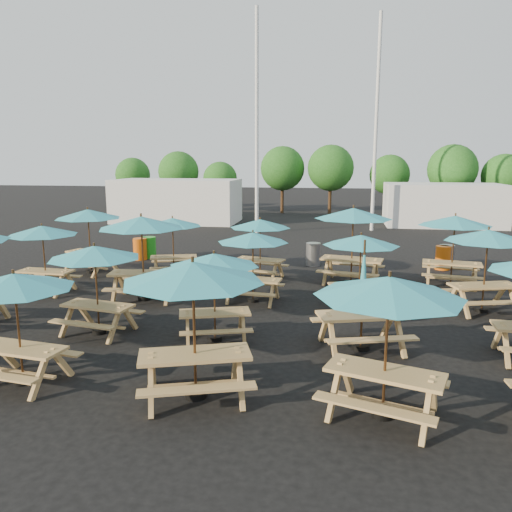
% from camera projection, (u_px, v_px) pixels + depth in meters
% --- Properties ---
extents(ground, '(120.00, 120.00, 0.00)m').
position_uv_depth(ground, '(248.00, 303.00, 14.46)').
color(ground, black).
rests_on(ground, ground).
extents(picnic_unit_2, '(2.22, 2.22, 2.13)m').
position_uv_depth(picnic_unit_2, '(42.00, 234.00, 15.22)').
color(picnic_unit_2, '#AB844C').
rests_on(picnic_unit_2, ground).
extents(picnic_unit_3, '(2.99, 2.99, 2.35)m').
position_uv_depth(picnic_unit_3, '(88.00, 217.00, 17.91)').
color(picnic_unit_3, '#AB844C').
rests_on(picnic_unit_3, ground).
extents(picnic_unit_4, '(2.36, 2.36, 2.12)m').
position_uv_depth(picnic_unit_4, '(14.00, 287.00, 8.93)').
color(picnic_unit_4, '#AB844C').
rests_on(picnic_unit_4, ground).
extents(picnic_unit_5, '(2.47, 2.47, 2.15)m').
position_uv_depth(picnic_unit_5, '(95.00, 256.00, 11.58)').
color(picnic_unit_5, '#AB844C').
rests_on(picnic_unit_5, ground).
extents(picnic_unit_6, '(2.81, 2.81, 2.50)m').
position_uv_depth(picnic_unit_6, '(141.00, 226.00, 14.38)').
color(picnic_unit_6, '#AB844C').
rests_on(picnic_unit_6, ground).
extents(picnic_unit_7, '(2.60, 2.60, 2.09)m').
position_uv_depth(picnic_unit_7, '(173.00, 225.00, 17.57)').
color(picnic_unit_7, '#AB844C').
rests_on(picnic_unit_7, ground).
extents(picnic_unit_8, '(3.08, 3.08, 2.44)m').
position_uv_depth(picnic_unit_8, '(193.00, 278.00, 8.33)').
color(picnic_unit_8, '#AB844C').
rests_on(picnic_unit_8, ground).
extents(picnic_unit_9, '(2.55, 2.55, 2.05)m').
position_uv_depth(picnic_unit_9, '(214.00, 264.00, 11.15)').
color(picnic_unit_9, '#AB844C').
rests_on(picnic_unit_9, ground).
extents(picnic_unit_10, '(2.25, 2.25, 2.07)m').
position_uv_depth(picnic_unit_10, '(253.00, 241.00, 14.26)').
color(picnic_unit_10, '#AB844C').
rests_on(picnic_unit_10, ground).
extents(picnic_unit_11, '(2.53, 2.53, 2.10)m').
position_uv_depth(picnic_unit_11, '(260.00, 226.00, 17.06)').
color(picnic_unit_11, '#AB844C').
rests_on(picnic_unit_11, ground).
extents(picnic_unit_12, '(2.95, 2.95, 2.35)m').
position_uv_depth(picnic_unit_12, '(389.00, 294.00, 7.70)').
color(picnic_unit_12, '#AB844C').
rests_on(picnic_unit_12, ground).
extents(picnic_unit_13, '(2.30, 2.13, 2.43)m').
position_uv_depth(picnic_unit_13, '(362.00, 305.00, 10.75)').
color(picnic_unit_13, '#AB844C').
rests_on(picnic_unit_13, ground).
extents(picnic_unit_14, '(2.54, 2.54, 2.10)m').
position_uv_depth(picnic_unit_14, '(361.00, 244.00, 13.57)').
color(picnic_unit_14, '#AB844C').
rests_on(picnic_unit_14, ground).
extents(picnic_unit_15, '(3.00, 3.00, 2.56)m').
position_uv_depth(picnic_unit_15, '(353.00, 217.00, 16.33)').
color(picnic_unit_15, '#AB844C').
rests_on(picnic_unit_15, ground).
extents(picnic_unit_18, '(2.78, 2.78, 2.28)m').
position_uv_depth(picnic_unit_18, '(488.00, 240.00, 13.26)').
color(picnic_unit_18, '#AB844C').
rests_on(picnic_unit_18, ground).
extents(picnic_unit_19, '(2.68, 2.68, 2.34)m').
position_uv_depth(picnic_unit_19, '(455.00, 224.00, 16.06)').
color(picnic_unit_19, '#AB844C').
rests_on(picnic_unit_19, ground).
extents(waste_bin_0, '(0.56, 0.56, 0.89)m').
position_uv_depth(waste_bin_0, '(140.00, 249.00, 20.62)').
color(waste_bin_0, '#D3570C').
rests_on(waste_bin_0, ground).
extents(waste_bin_1, '(0.56, 0.56, 0.89)m').
position_uv_depth(waste_bin_1, '(149.00, 248.00, 20.97)').
color(waste_bin_1, '#1F941B').
rests_on(waste_bin_1, ground).
extents(waste_bin_2, '(0.56, 0.56, 0.89)m').
position_uv_depth(waste_bin_2, '(313.00, 254.00, 19.48)').
color(waste_bin_2, gray).
rests_on(waste_bin_2, ground).
extents(waste_bin_3, '(0.56, 0.56, 0.89)m').
position_uv_depth(waste_bin_3, '(443.00, 258.00, 18.79)').
color(waste_bin_3, '#D3570C').
rests_on(waste_bin_3, ground).
extents(waste_bin_4, '(0.56, 0.56, 0.89)m').
position_uv_depth(waste_bin_4, '(447.00, 257.00, 18.98)').
color(waste_bin_4, gray).
rests_on(waste_bin_4, ground).
extents(mast_0, '(0.20, 0.20, 12.00)m').
position_uv_depth(mast_0, '(257.00, 124.00, 27.20)').
color(mast_0, silver).
rests_on(mast_0, ground).
extents(mast_1, '(0.20, 0.20, 12.00)m').
position_uv_depth(mast_1, '(376.00, 125.00, 28.10)').
color(mast_1, silver).
rests_on(mast_1, ground).
extents(event_tent_0, '(8.00, 4.00, 2.80)m').
position_uv_depth(event_tent_0, '(177.00, 201.00, 32.90)').
color(event_tent_0, silver).
rests_on(event_tent_0, ground).
extents(event_tent_1, '(7.00, 4.00, 2.60)m').
position_uv_depth(event_tent_1, '(443.00, 205.00, 31.19)').
color(event_tent_1, silver).
rests_on(event_tent_1, ground).
extents(tree_0, '(2.80, 2.80, 4.24)m').
position_uv_depth(tree_0, '(133.00, 175.00, 40.61)').
color(tree_0, '#382314').
rests_on(tree_0, ground).
extents(tree_1, '(3.11, 3.11, 4.72)m').
position_uv_depth(tree_1, '(179.00, 172.00, 38.56)').
color(tree_1, '#382314').
rests_on(tree_1, ground).
extents(tree_2, '(2.59, 2.59, 3.93)m').
position_uv_depth(tree_2, '(220.00, 179.00, 37.89)').
color(tree_2, '#382314').
rests_on(tree_2, ground).
extents(tree_3, '(3.36, 3.36, 5.09)m').
position_uv_depth(tree_3, '(282.00, 168.00, 38.03)').
color(tree_3, '#382314').
rests_on(tree_3, ground).
extents(tree_4, '(3.41, 3.41, 5.17)m').
position_uv_depth(tree_4, '(331.00, 168.00, 37.00)').
color(tree_4, '#382314').
rests_on(tree_4, ground).
extents(tree_5, '(2.94, 2.94, 4.45)m').
position_uv_depth(tree_5, '(390.00, 175.00, 36.81)').
color(tree_5, '#382314').
rests_on(tree_5, ground).
extents(tree_6, '(3.38, 3.38, 5.13)m').
position_uv_depth(tree_6, '(452.00, 169.00, 34.36)').
color(tree_6, '#382314').
rests_on(tree_6, ground).
extents(tree_7, '(2.95, 2.95, 4.48)m').
position_uv_depth(tree_7, '(504.00, 176.00, 33.94)').
color(tree_7, '#382314').
rests_on(tree_7, ground).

